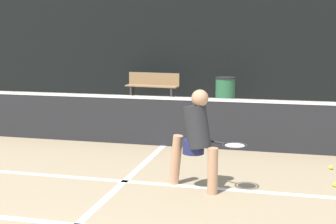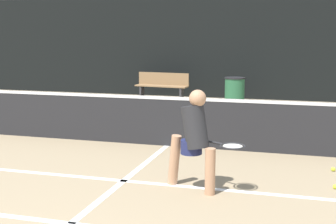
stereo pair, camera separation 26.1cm
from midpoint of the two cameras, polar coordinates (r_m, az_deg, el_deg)
court_baseline_near at (r=5.47m, az=-10.40°, el=-13.25°), size 11.00×0.10×0.01m
court_service_line at (r=6.87m, az=-4.33°, el=-8.36°), size 8.25×0.10×0.01m
court_center_mark at (r=7.15m, az=-3.45°, el=-7.62°), size 0.10×3.87×0.01m
net at (r=8.83m, az=0.71°, el=-0.92°), size 11.09×0.09×1.07m
fence_back at (r=15.58m, az=7.66°, el=7.86°), size 24.00×0.06×3.38m
player_practicing at (r=6.30m, az=4.46°, el=-2.98°), size 1.19×0.47×1.39m
tennis_ball_scattered_5 at (r=7.79m, az=20.41°, el=-6.56°), size 0.07×0.07×0.07m
tennis_ball_scattered_6 at (r=6.94m, az=20.75°, el=-8.51°), size 0.07×0.07×0.07m
courtside_bench at (r=15.22m, az=-0.22°, el=3.34°), size 1.78×0.56×0.86m
trash_bin at (r=14.51m, az=8.63°, el=2.64°), size 0.63×0.63×0.80m
parked_car at (r=18.04m, az=15.57°, el=4.50°), size 1.87×4.08×1.53m
tree_mid at (r=22.43m, az=-0.73°, el=12.50°), size 3.27×3.27×3.77m
building_far at (r=34.27m, az=12.44°, el=10.36°), size 36.00×2.40×5.51m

